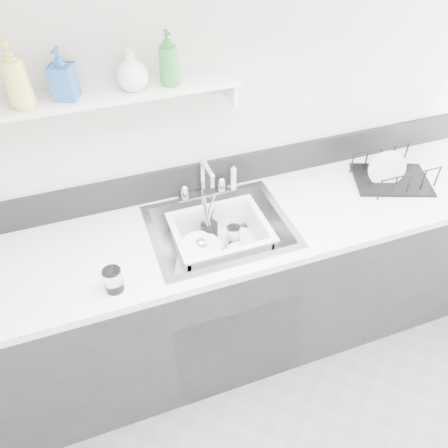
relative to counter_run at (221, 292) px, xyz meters
name	(u,v)px	position (x,y,z in m)	size (l,w,h in m)	color
room_shell	(344,198)	(0.00, -0.80, 1.22)	(3.50, 3.00, 2.60)	silver
counter_run	(221,292)	(0.00, 0.00, 0.00)	(3.20, 0.62, 0.92)	black
backsplash	(200,177)	(0.00, 0.30, 0.54)	(3.20, 0.02, 0.16)	black
sink	(220,241)	(0.00, 0.00, 0.37)	(0.64, 0.52, 0.20)	silver
faucet	(204,186)	(0.00, 0.25, 0.52)	(0.26, 0.18, 0.23)	silver
side_sprayer	(233,177)	(0.16, 0.25, 0.53)	(0.03, 0.03, 0.14)	white
wall_shelf	(114,96)	(-0.35, 0.23, 1.05)	(1.00, 0.16, 0.12)	silver
wash_tub	(220,239)	(0.00, 0.00, 0.38)	(0.44, 0.36, 0.17)	white
plate_stack	(205,255)	(-0.09, -0.03, 0.33)	(0.26, 0.25, 0.10)	white
utensil_cup	(209,231)	(-0.03, 0.09, 0.37)	(0.08, 0.08, 0.28)	black
ladle	(214,251)	(-0.04, -0.03, 0.35)	(0.27, 0.10, 0.08)	silver
tumbler_in_tub	(233,235)	(0.08, 0.04, 0.35)	(0.07, 0.07, 0.09)	white
tumbler_counter	(113,280)	(-0.51, -0.20, 0.51)	(0.07, 0.07, 0.10)	white
dish_rack	(394,170)	(0.96, 0.04, 0.53)	(0.38, 0.28, 0.13)	black
bowl_small	(238,252)	(0.07, -0.06, 0.32)	(0.11, 0.11, 0.04)	white
soap_bottle_a	(15,75)	(-0.67, 0.21, 1.19)	(0.09, 0.09, 0.24)	#DDCA60
soap_bottle_b	(62,74)	(-0.52, 0.23, 1.16)	(0.08, 0.09, 0.18)	#235BA5
soap_bottle_c	(132,70)	(-0.27, 0.22, 1.15)	(0.12, 0.12, 0.15)	white
soap_bottle_d	(168,59)	(-0.13, 0.21, 1.17)	(0.08, 0.08, 0.21)	#297F31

